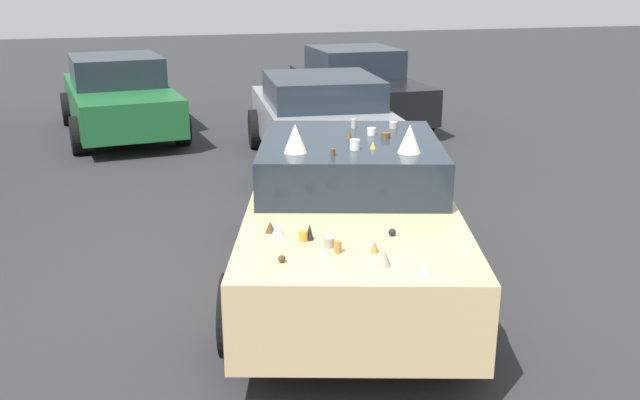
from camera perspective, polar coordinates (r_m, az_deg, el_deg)
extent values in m
plane|color=#2D2D30|center=(7.04, 2.38, -6.79)|extent=(60.00, 60.00, 0.00)
cube|color=#D8BC7F|center=(6.80, 2.44, -1.95)|extent=(4.67, 2.94, 0.69)
cube|color=#1E2833|center=(6.85, 2.45, 3.11)|extent=(2.21, 2.12, 0.44)
cylinder|color=black|center=(5.80, 12.31, -9.19)|extent=(0.71, 0.39, 0.68)
cylinder|color=black|center=(5.73, -6.79, -9.24)|extent=(0.71, 0.39, 0.68)
cylinder|color=black|center=(8.24, 8.71, -0.71)|extent=(0.71, 0.39, 0.68)
cylinder|color=black|center=(8.19, -4.48, -0.67)|extent=(0.71, 0.39, 0.68)
ellipsoid|color=black|center=(8.37, -4.25, 1.49)|extent=(0.18, 0.07, 0.15)
ellipsoid|color=black|center=(7.34, -4.94, 0.76)|extent=(0.16, 0.06, 0.14)
ellipsoid|color=black|center=(8.47, 8.40, 3.02)|extent=(0.19, 0.07, 0.13)
ellipsoid|color=black|center=(8.40, 8.45, 0.86)|extent=(0.19, 0.07, 0.09)
ellipsoid|color=black|center=(8.16, -4.38, 0.73)|extent=(0.16, 0.06, 0.11)
ellipsoid|color=black|center=(7.40, -4.90, -1.38)|extent=(0.16, 0.06, 0.11)
ellipsoid|color=black|center=(6.87, 10.21, -0.47)|extent=(0.18, 0.07, 0.14)
ellipsoid|color=black|center=(8.65, 8.22, 1.35)|extent=(0.14, 0.06, 0.08)
cone|color=black|center=(5.42, -0.85, -2.57)|extent=(0.07, 0.07, 0.13)
cone|color=gray|center=(4.97, 5.24, -4.67)|extent=(0.14, 0.14, 0.12)
sphere|color=#51381E|center=(5.03, -3.11, -4.77)|extent=(0.05, 0.05, 0.05)
cone|color=silver|center=(5.11, 0.28, -4.22)|extent=(0.07, 0.07, 0.07)
cylinder|color=gray|center=(5.29, 0.73, -3.44)|extent=(0.11, 0.11, 0.07)
cone|color=#A87A38|center=(5.21, 4.44, -3.76)|extent=(0.08, 0.08, 0.09)
sphere|color=black|center=(5.54, 5.85, -2.61)|extent=(0.06, 0.06, 0.06)
cylinder|color=#A87A38|center=(5.18, 1.45, -3.81)|extent=(0.08, 0.08, 0.09)
cylinder|color=orange|center=(5.41, -1.37, -2.92)|extent=(0.10, 0.10, 0.08)
cone|color=#51381E|center=(5.59, -4.05, -2.18)|extent=(0.09, 0.09, 0.09)
cone|color=silver|center=(5.53, -3.43, -2.25)|extent=(0.13, 0.13, 0.12)
cone|color=silver|center=(4.88, 8.56, -5.42)|extent=(0.11, 0.11, 0.09)
cylinder|color=#51381E|center=(6.87, 5.33, 5.22)|extent=(0.12, 0.12, 0.06)
cylinder|color=#A87A38|center=(6.27, -2.04, 4.24)|extent=(0.09, 0.09, 0.09)
cylinder|color=gray|center=(7.33, 5.95, 6.04)|extent=(0.11, 0.11, 0.07)
cylinder|color=#51381E|center=(6.19, 1.06, 3.91)|extent=(0.05, 0.05, 0.06)
cone|color=orange|center=(6.45, 4.31, 4.45)|extent=(0.06, 0.06, 0.07)
cone|color=#51381E|center=(6.85, 2.34, 5.40)|extent=(0.07, 0.07, 0.09)
cylinder|color=silver|center=(7.00, 4.18, 5.55)|extent=(0.10, 0.10, 0.07)
cylinder|color=gray|center=(7.31, 2.74, 6.20)|extent=(0.06, 0.06, 0.09)
cylinder|color=silver|center=(6.40, 2.82, 4.50)|extent=(0.12, 0.12, 0.09)
cone|color=beige|center=(6.31, 7.25, 4.96)|extent=(0.21, 0.21, 0.26)
cone|color=beige|center=(6.28, -2.02, 5.02)|extent=(0.21, 0.21, 0.26)
cube|color=gray|center=(11.32, 0.05, 6.14)|extent=(4.04, 2.08, 0.69)
cube|color=#1E2833|center=(11.11, 0.16, 8.87)|extent=(1.98, 1.79, 0.44)
cylinder|color=black|center=(12.43, -5.21, 5.75)|extent=(0.69, 0.27, 0.68)
cylinder|color=black|center=(12.74, 3.12, 6.09)|extent=(0.69, 0.27, 0.68)
cylinder|color=black|center=(10.08, -3.81, 2.91)|extent=(0.69, 0.27, 0.68)
cylinder|color=black|center=(10.45, 6.29, 3.38)|extent=(0.69, 0.27, 0.68)
cube|color=#1E602D|center=(13.94, -15.87, 7.58)|extent=(4.46, 2.25, 0.66)
cube|color=#1E2833|center=(14.00, -16.15, 10.06)|extent=(1.95, 1.80, 0.53)
cylinder|color=black|center=(12.84, -11.11, 5.81)|extent=(0.67, 0.30, 0.65)
cylinder|color=black|center=(12.63, -19.01, 4.97)|extent=(0.67, 0.30, 0.65)
cylinder|color=black|center=(15.40, -13.11, 7.66)|extent=(0.67, 0.30, 0.65)
cylinder|color=black|center=(15.23, -19.72, 6.97)|extent=(0.67, 0.30, 0.65)
cube|color=black|center=(14.48, 3.03, 8.64)|extent=(4.24, 1.86, 0.68)
cube|color=#1E2833|center=(14.61, 2.76, 11.14)|extent=(1.76, 1.66, 0.54)
cylinder|color=black|center=(13.67, 8.42, 6.70)|extent=(0.66, 0.24, 0.66)
cylinder|color=black|center=(13.03, 1.14, 6.34)|extent=(0.66, 0.24, 0.66)
cylinder|color=black|center=(16.03, 4.54, 8.47)|extent=(0.66, 0.24, 0.66)
cylinder|color=black|center=(15.49, -1.78, 8.18)|extent=(0.66, 0.24, 0.66)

